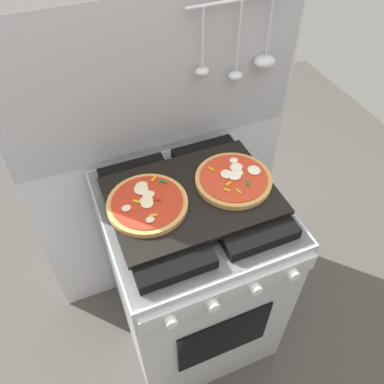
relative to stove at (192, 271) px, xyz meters
The scene contains 6 objects.
ground_plane 0.45m from the stove, 90.00° to the left, with size 4.00×4.00×0.00m, color #4C4742.
kitchen_backsplash 0.48m from the stove, 89.51° to the left, with size 1.10×0.09×1.55m.
stove is the anchor object (origin of this frame).
baking_tray 0.46m from the stove, 90.00° to the left, with size 0.54×0.38×0.02m, color black.
pizza_left 0.50m from the stove, behind, with size 0.26×0.26×0.03m.
pizza_right 0.50m from the stove, ahead, with size 0.26×0.26×0.03m.
Camera 1 is at (-0.33, -0.80, 1.84)m, focal length 36.35 mm.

